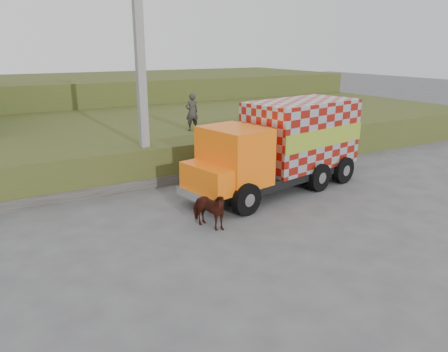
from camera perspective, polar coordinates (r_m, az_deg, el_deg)
ground at (r=13.54m, az=0.76°, el=-5.63°), size 120.00×120.00×0.00m
embankment at (r=22.18m, az=-12.56°, el=4.84°), size 40.00×12.00×1.50m
embankment_far at (r=33.59m, az=-19.00°, el=9.54°), size 40.00×12.00×3.00m
retaining_strip at (r=16.37m, az=-12.88°, el=-1.33°), size 16.00×0.50×0.40m
utility_pole at (r=16.33m, az=-10.78°, el=12.64°), size 1.20×0.30×8.00m
cargo_truck at (r=16.15m, az=7.79°, el=4.02°), size 7.46×3.60×3.19m
cow at (r=12.68m, az=-2.09°, el=-4.43°), size 1.10×1.50×1.15m
pedestrian at (r=19.54m, az=-4.22°, el=8.33°), size 0.61×0.40×1.65m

